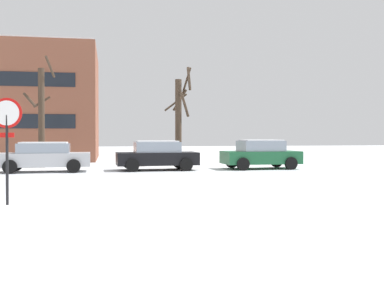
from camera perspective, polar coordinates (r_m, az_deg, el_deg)
name	(u,v)px	position (r m, az deg, el deg)	size (l,w,h in m)	color
ground_plane	(40,195)	(14.31, -18.17, -5.97)	(120.00, 120.00, 0.00)	white
road_surface	(54,183)	(17.71, -16.62, -4.61)	(80.00, 8.89, 0.00)	silver
stop_sign	(7,130)	(12.47, -21.76, 1.64)	(0.76, 0.12, 2.68)	black
parked_car_silver	(44,157)	(23.21, -17.69, -1.48)	(4.35, 2.12, 1.43)	silver
parked_car_black	(157,155)	(23.34, -4.33, -1.38)	(4.08, 2.23, 1.48)	black
parked_car_green	(261,154)	(24.46, 8.41, -1.23)	(4.00, 2.23, 1.52)	#1E6038
tree_far_right	(179,117)	(26.88, -1.56, 3.30)	(1.60, 1.60, 5.65)	#423326
tree_far_mid	(41,115)	(26.48, -18.01, 3.40)	(1.72, 1.52, 5.97)	#423326
building_far_left	(10,104)	(36.16, -21.46, 4.56)	(12.41, 10.00, 8.00)	brown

